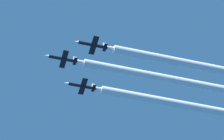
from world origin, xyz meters
TOP-DOWN VIEW (x-y plane):
  - jet_lead at (-0.19, 5.22)m, footprint 7.34×10.69m
  - jet_left_wingman at (-8.58, -2.37)m, footprint 7.34×10.69m
  - jet_right_wingman at (8.98, -2.93)m, footprint 7.34×10.69m
  - smoke_trail_lead at (-0.19, -28.23)m, footprint 2.59×57.07m
  - smoke_trail_left_wingman at (-8.58, -34.73)m, footprint 2.59×54.89m
  - smoke_trail_right_wingman at (8.98, -33.36)m, footprint 2.59×51.03m

SIDE VIEW (x-z plane):
  - smoke_trail_right_wingman at x=8.98m, z-range 147.99..150.58m
  - jet_right_wingman at x=8.98m, z-range 148.03..150.60m
  - smoke_trail_left_wingman at x=-8.58m, z-range 148.12..150.71m
  - jet_left_wingman at x=-8.58m, z-range 148.15..150.72m
  - smoke_trail_lead at x=-0.19m, z-range 148.85..151.43m
  - jet_lead at x=-0.19m, z-range 148.88..151.45m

